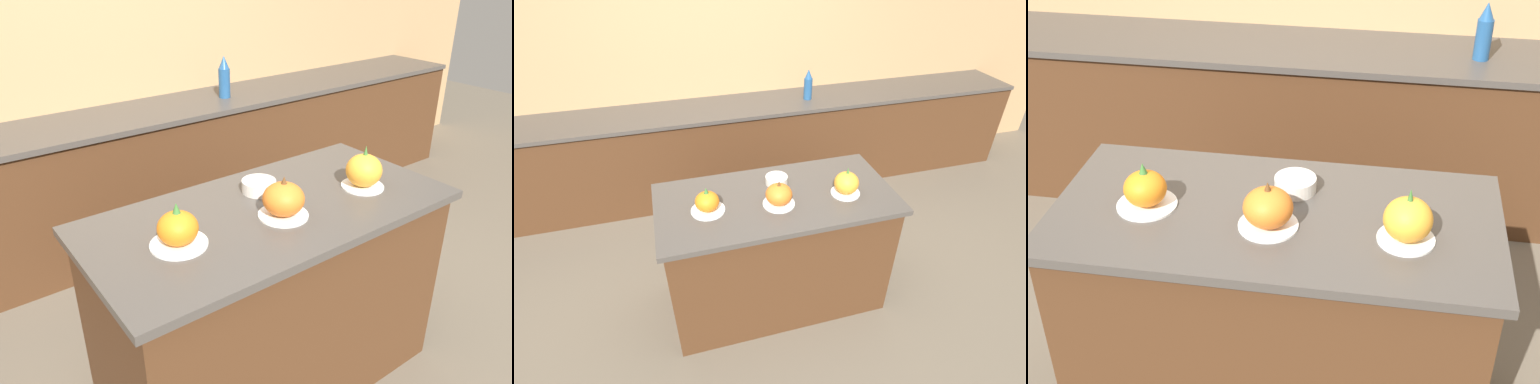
# 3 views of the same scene
# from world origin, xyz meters

# --- Properties ---
(kitchen_island) EXTENTS (1.52, 0.74, 0.92)m
(kitchen_island) POSITION_xyz_m (0.00, 0.00, 0.46)
(kitchen_island) COLOR #4C2D19
(kitchen_island) RESTS_ON ground_plane
(back_counter) EXTENTS (6.00, 0.60, 0.92)m
(back_counter) POSITION_xyz_m (0.00, 1.55, 0.46)
(back_counter) COLOR #4C2D19
(back_counter) RESTS_ON ground_plane
(pumpkin_cake_left) EXTENTS (0.21, 0.21, 0.17)m
(pumpkin_cake_left) POSITION_xyz_m (-0.44, -0.03, 0.98)
(pumpkin_cake_left) COLOR white
(pumpkin_cake_left) RESTS_ON kitchen_island
(pumpkin_cake_center) EXTENTS (0.20, 0.20, 0.17)m
(pumpkin_cake_center) POSITION_xyz_m (-0.01, -0.08, 0.99)
(pumpkin_cake_center) COLOR white
(pumpkin_cake_center) RESTS_ON kitchen_island
(pumpkin_cake_right) EXTENTS (0.19, 0.19, 0.19)m
(pumpkin_cake_right) POSITION_xyz_m (0.44, -0.08, 0.99)
(pumpkin_cake_right) COLOR white
(pumpkin_cake_right) RESTS_ON kitchen_island
(bottle_tall) EXTENTS (0.08, 0.08, 0.29)m
(bottle_tall) POSITION_xyz_m (0.77, 1.53, 1.05)
(bottle_tall) COLOR #235184
(bottle_tall) RESTS_ON back_counter
(mixing_bowl) EXTENTS (0.15, 0.15, 0.05)m
(mixing_bowl) POSITION_xyz_m (0.05, 0.15, 0.94)
(mixing_bowl) COLOR beige
(mixing_bowl) RESTS_ON kitchen_island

